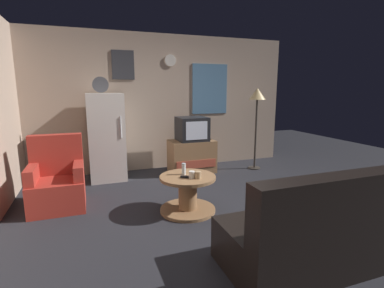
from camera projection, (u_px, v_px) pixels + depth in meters
ground_plane at (213, 214)px, 3.69m from camera, size 12.00×12.00×0.00m
wall_with_art at (164, 103)px, 5.70m from camera, size 5.20×0.12×2.60m
fridge at (106, 137)px, 5.02m from camera, size 0.60×0.62×1.77m
tv_stand at (192, 156)px, 5.52m from camera, size 0.84×0.53×0.62m
crt_tv at (192, 129)px, 5.42m from camera, size 0.54×0.51×0.44m
standing_lamp at (257, 100)px, 5.56m from camera, size 0.32×0.32×1.59m
coffee_table at (188, 194)px, 3.74m from camera, size 0.72×0.72×0.48m
wine_glass at (184, 169)px, 3.75m from camera, size 0.05×0.05×0.15m
mug_ceramic_white at (192, 175)px, 3.60m from camera, size 0.08×0.08×0.09m
mug_ceramic_tan at (198, 175)px, 3.58m from camera, size 0.08×0.08×0.09m
remote_control at (186, 177)px, 3.62m from camera, size 0.15×0.12×0.02m
armchair at (57, 182)px, 3.89m from camera, size 0.68×0.68×0.96m
couch at (320, 233)px, 2.58m from camera, size 1.70×0.80×0.92m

